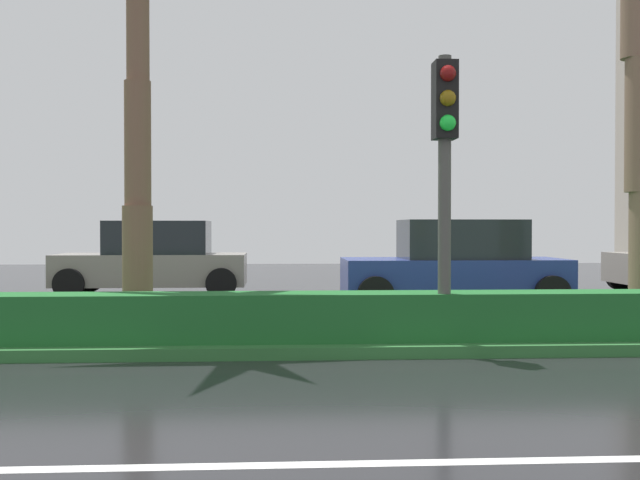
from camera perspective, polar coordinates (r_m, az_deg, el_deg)
The scene contains 7 objects.
ground_plane at distance 12.29m, azimuth -10.33°, elevation -6.67°, with size 90.00×42.00×0.10m, color black.
near_lane_divider_stripe at distance 5.53m, azimuth -19.54°, elevation -15.66°, with size 81.00×0.14×0.01m, color white.
median_strip at distance 11.29m, azimuth -10.95°, elevation -6.71°, with size 85.50×4.00×0.15m, color #2D6B33.
median_hedge at distance 9.86m, azimuth -12.04°, elevation -5.63°, with size 76.50×0.70×0.60m.
traffic_signal_median_right at distance 9.72m, azimuth 9.21°, elevation 6.94°, with size 0.28×0.43×3.54m.
car_in_traffic_second at distance 18.20m, azimuth -12.15°, elevation -1.43°, with size 4.30×2.02×1.72m.
car_in_traffic_third at distance 15.36m, azimuth 9.98°, elevation -1.86°, with size 4.30×2.02×1.72m.
Camera 1 is at (1.49, -3.09, 1.58)m, focal length 43.37 mm.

